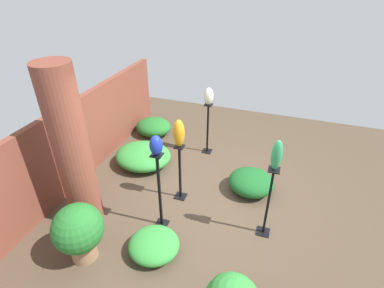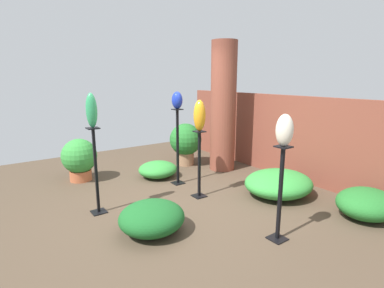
# 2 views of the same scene
# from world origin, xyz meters

# --- Properties ---
(ground_plane) EXTENTS (8.00, 8.00, 0.00)m
(ground_plane) POSITION_xyz_m (0.00, 0.00, 0.00)
(ground_plane) COLOR #4C3D2D
(brick_wall_back) EXTENTS (5.60, 0.12, 1.58)m
(brick_wall_back) POSITION_xyz_m (0.00, 2.45, 0.79)
(brick_wall_back) COLOR brown
(brick_wall_back) RESTS_ON ground
(brick_pillar) EXTENTS (0.52, 0.52, 2.62)m
(brick_pillar) POSITION_xyz_m (-1.00, 1.73, 1.31)
(brick_pillar) COLOR brown
(brick_pillar) RESTS_ON ground
(pedestal_amber) EXTENTS (0.20, 0.20, 1.09)m
(pedestal_amber) POSITION_xyz_m (-0.05, 0.42, 0.49)
(pedestal_amber) COLOR black
(pedestal_amber) RESTS_ON ground
(pedestal_jade) EXTENTS (0.20, 0.20, 1.24)m
(pedestal_jade) POSITION_xyz_m (-0.41, -1.12, 0.57)
(pedestal_jade) COLOR black
(pedestal_jade) RESTS_ON ground
(pedestal_ivory) EXTENTS (0.20, 0.20, 1.15)m
(pedestal_ivory) POSITION_xyz_m (1.56, 0.39, 0.53)
(pedestal_ivory) COLOR black
(pedestal_ivory) RESTS_ON ground
(pedestal_cobalt) EXTENTS (0.20, 0.20, 1.37)m
(pedestal_cobalt) POSITION_xyz_m (-0.77, 0.47, 0.63)
(pedestal_cobalt) COLOR black
(pedestal_cobalt) RESTS_ON ground
(art_vase_amber) EXTENTS (0.19, 0.19, 0.48)m
(art_vase_amber) POSITION_xyz_m (-0.05, 0.42, 1.33)
(art_vase_amber) COLOR orange
(art_vase_amber) RESTS_ON pedestal_amber
(art_vase_jade) EXTENTS (0.14, 0.15, 0.47)m
(art_vase_jade) POSITION_xyz_m (-0.41, -1.12, 1.47)
(art_vase_jade) COLOR #2D9356
(art_vase_jade) RESTS_ON pedestal_jade
(art_vase_ivory) EXTENTS (0.19, 0.19, 0.36)m
(art_vase_ivory) POSITION_xyz_m (1.56, 0.39, 1.33)
(art_vase_ivory) COLOR beige
(art_vase_ivory) RESTS_ON pedestal_ivory
(art_vase_cobalt) EXTENTS (0.19, 0.19, 0.30)m
(art_vase_cobalt) POSITION_xyz_m (-0.77, 0.47, 1.52)
(art_vase_cobalt) COLOR #192D9E
(art_vase_cobalt) RESTS_ON pedestal_cobalt
(potted_plant_front_right) EXTENTS (0.64, 0.64, 0.80)m
(potted_plant_front_right) POSITION_xyz_m (-1.98, -0.93, 0.43)
(potted_plant_front_right) COLOR #B25B38
(potted_plant_front_right) RESTS_ON ground
(potted_plant_near_pillar) EXTENTS (0.70, 0.70, 0.92)m
(potted_plant_near_pillar) POSITION_xyz_m (-1.70, 1.27, 0.53)
(potted_plant_near_pillar) COLOR #936B4C
(potted_plant_near_pillar) RESTS_ON ground
(foliage_bed_east) EXTENTS (0.73, 0.75, 0.30)m
(foliage_bed_east) POSITION_xyz_m (-1.31, 0.35, 0.15)
(foliage_bed_east) COLOR #338C38
(foliage_bed_east) RESTS_ON ground
(foliage_bed_west) EXTENTS (0.77, 0.86, 0.41)m
(foliage_bed_west) POSITION_xyz_m (1.89, 1.86, 0.20)
(foliage_bed_west) COLOR #236B28
(foliage_bed_west) RESTS_ON ground
(foliage_bed_center) EXTENTS (1.03, 1.16, 0.41)m
(foliage_bed_center) POSITION_xyz_m (0.66, 1.52, 0.20)
(foliage_bed_center) COLOR #338C38
(foliage_bed_center) RESTS_ON ground
(foliage_bed_rear) EXTENTS (0.80, 0.83, 0.39)m
(foliage_bed_rear) POSITION_xyz_m (0.54, -0.75, 0.20)
(foliage_bed_rear) COLOR #195923
(foliage_bed_rear) RESTS_ON ground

